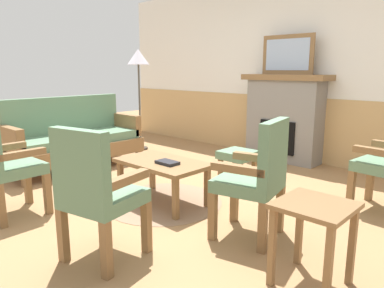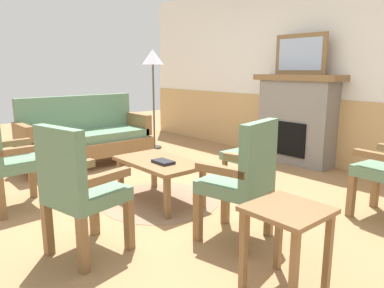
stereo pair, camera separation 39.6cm
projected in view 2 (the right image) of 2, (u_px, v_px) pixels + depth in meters
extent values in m
plane|color=#997047|center=(167.00, 199.00, 3.86)|extent=(14.00, 14.00, 0.00)
cube|color=white|center=(309.00, 70.00, 5.25)|extent=(7.20, 0.12, 2.70)
cube|color=tan|center=(303.00, 129.00, 5.39)|extent=(7.20, 0.02, 0.95)
cube|color=gray|center=(296.00, 122.00, 5.25)|extent=(1.10, 0.36, 1.20)
cube|color=black|center=(288.00, 139.00, 5.17)|extent=(0.56, 0.02, 0.48)
cube|color=brown|center=(299.00, 77.00, 5.12)|extent=(1.30, 0.44, 0.08)
cube|color=brown|center=(300.00, 54.00, 5.05)|extent=(0.80, 0.03, 0.56)
cube|color=#9EB2D1|center=(300.00, 54.00, 5.04)|extent=(0.68, 0.01, 0.44)
cube|color=brown|center=(35.00, 176.00, 4.43)|extent=(0.08, 0.08, 0.16)
cube|color=brown|center=(149.00, 155.00, 5.50)|extent=(0.08, 0.08, 0.16)
cube|color=brown|center=(20.00, 166.00, 4.87)|extent=(0.08, 0.08, 0.16)
cube|color=brown|center=(129.00, 148.00, 5.94)|extent=(0.08, 0.08, 0.16)
cube|color=brown|center=(88.00, 148.00, 5.15)|extent=(0.70, 1.80, 0.20)
cube|color=#5B7F60|center=(87.00, 137.00, 5.12)|extent=(0.60, 1.70, 0.12)
cube|color=#5B7F60|center=(77.00, 113.00, 5.28)|extent=(0.10, 1.70, 0.50)
cube|color=brown|center=(23.00, 136.00, 4.55)|extent=(0.60, 0.10, 0.30)
cube|color=brown|center=(138.00, 123.00, 5.64)|extent=(0.60, 0.10, 0.30)
cube|color=brown|center=(121.00, 178.00, 3.93)|extent=(0.05, 0.05, 0.40)
cube|color=brown|center=(167.00, 198.00, 3.31)|extent=(0.05, 0.05, 0.40)
cube|color=brown|center=(154.00, 170.00, 4.22)|extent=(0.05, 0.05, 0.40)
cube|color=brown|center=(203.00, 188.00, 3.59)|extent=(0.05, 0.05, 0.40)
cube|color=brown|center=(159.00, 162.00, 3.72)|extent=(0.96, 0.56, 0.04)
cylinder|color=#896B51|center=(160.00, 200.00, 3.80)|extent=(1.23, 1.23, 0.01)
cube|color=black|center=(163.00, 162.00, 3.59)|extent=(0.23, 0.14, 0.03)
cube|color=brown|center=(225.00, 170.00, 4.51)|extent=(0.05, 0.05, 0.26)
cube|color=brown|center=(243.00, 175.00, 4.29)|extent=(0.05, 0.05, 0.26)
cube|color=brown|center=(241.00, 165.00, 4.70)|extent=(0.05, 0.05, 0.26)
cube|color=brown|center=(259.00, 170.00, 4.48)|extent=(0.05, 0.05, 0.26)
cube|color=#5B7F60|center=(242.00, 156.00, 4.46)|extent=(0.40, 0.40, 0.10)
cube|color=brown|center=(351.00, 196.00, 3.37)|extent=(0.07, 0.07, 0.40)
cube|color=brown|center=(375.00, 188.00, 3.60)|extent=(0.07, 0.07, 0.40)
cube|color=brown|center=(378.00, 156.00, 3.12)|extent=(0.44, 0.12, 0.06)
cube|color=brown|center=(198.00, 217.00, 2.90)|extent=(0.07, 0.07, 0.40)
cube|color=brown|center=(225.00, 201.00, 3.23)|extent=(0.07, 0.07, 0.40)
cube|color=brown|center=(244.00, 230.00, 2.65)|extent=(0.07, 0.07, 0.40)
cube|color=brown|center=(269.00, 212.00, 2.98)|extent=(0.07, 0.07, 0.40)
cube|color=#5B7F60|center=(235.00, 185.00, 2.89)|extent=(0.57, 0.57, 0.10)
cube|color=#5B7F60|center=(259.00, 153.00, 2.71)|extent=(0.18, 0.49, 0.48)
cube|color=brown|center=(221.00, 170.00, 2.69)|extent=(0.44, 0.16, 0.06)
cube|color=brown|center=(248.00, 159.00, 3.02)|extent=(0.44, 0.16, 0.06)
cube|color=brown|center=(94.00, 211.00, 3.00)|extent=(0.07, 0.07, 0.40)
cube|color=brown|center=(129.00, 224.00, 2.75)|extent=(0.07, 0.07, 0.40)
cube|color=brown|center=(48.00, 229.00, 2.67)|extent=(0.07, 0.07, 0.40)
cube|color=brown|center=(83.00, 245.00, 2.42)|extent=(0.07, 0.07, 0.40)
cube|color=#5B7F60|center=(87.00, 195.00, 2.66)|extent=(0.57, 0.57, 0.10)
cube|color=#5B7F60|center=(60.00, 162.00, 2.45)|extent=(0.49, 0.18, 0.48)
cube|color=brown|center=(69.00, 168.00, 2.75)|extent=(0.16, 0.44, 0.06)
cube|color=brown|center=(104.00, 178.00, 2.51)|extent=(0.16, 0.44, 0.06)
cube|color=brown|center=(32.00, 179.00, 3.87)|extent=(0.06, 0.06, 0.40)
cube|color=brown|center=(47.00, 189.00, 3.57)|extent=(0.06, 0.06, 0.40)
cube|color=brown|center=(1.00, 199.00, 3.29)|extent=(0.06, 0.06, 0.40)
cube|color=#5B7F60|center=(16.00, 164.00, 3.53)|extent=(0.49, 0.49, 0.10)
cube|color=brown|center=(7.00, 144.00, 3.65)|extent=(0.08, 0.44, 0.06)
cube|color=brown|center=(21.00, 150.00, 3.35)|extent=(0.08, 0.44, 0.06)
cube|color=brown|center=(279.00, 234.00, 2.46)|extent=(0.04, 0.04, 0.52)
cube|color=brown|center=(328.00, 254.00, 2.20)|extent=(0.04, 0.04, 0.52)
cube|color=brown|center=(243.00, 251.00, 2.23)|extent=(0.04, 0.04, 0.52)
cube|color=brown|center=(294.00, 275.00, 1.97)|extent=(0.04, 0.04, 0.52)
cube|color=brown|center=(288.00, 210.00, 2.16)|extent=(0.44, 0.44, 0.03)
cylinder|color=#332D28|center=(155.00, 147.00, 6.33)|extent=(0.24, 0.24, 0.03)
cylinder|color=#4C473D|center=(154.00, 106.00, 6.19)|extent=(0.03, 0.03, 1.40)
cone|color=silver|center=(153.00, 57.00, 6.02)|extent=(0.36, 0.36, 0.25)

